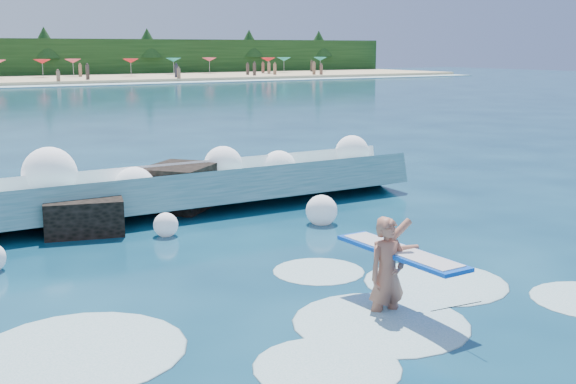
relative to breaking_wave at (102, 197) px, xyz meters
The scene contains 6 objects.
ground 6.80m from the breaking_wave, 85.15° to the right, with size 200.00×200.00×0.00m, color #082B40.
breaking_wave is the anchor object (origin of this frame).
rock_cluster 1.19m from the breaking_wave, 162.22° to the right, with size 8.08×3.11×1.24m.
surfer_with_board 8.34m from the breaking_wave, 77.93° to the right, with size 0.91×2.91×1.75m.
wave_spray 0.70m from the breaking_wave, 168.04° to the right, with size 14.86×4.42×1.73m.
surf_foam 7.88m from the breaking_wave, 84.67° to the right, with size 9.57×5.13×0.14m.
Camera 1 is at (-5.38, -9.23, 3.84)m, focal length 45.00 mm.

